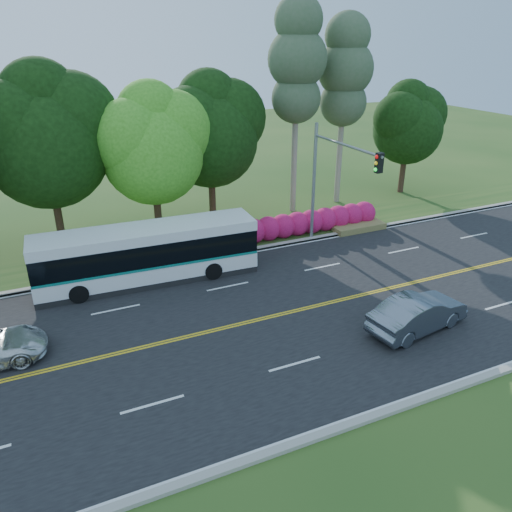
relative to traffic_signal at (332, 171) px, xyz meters
name	(u,v)px	position (x,y,z in m)	size (l,w,h in m)	color
ground	(267,318)	(-6.49, -5.40, -4.67)	(120.00, 120.00, 0.00)	#264B19
road	(267,318)	(-6.49, -5.40, -4.66)	(60.00, 14.00, 0.02)	black
curb_north	(212,256)	(-6.49, 1.75, -4.60)	(60.00, 0.30, 0.15)	#9D9A8E
curb_south	(362,421)	(-6.49, -12.55, -4.60)	(60.00, 0.30, 0.15)	#9D9A8E
grass_verge	(202,245)	(-6.49, 3.60, -4.62)	(60.00, 4.00, 0.10)	#264B19
lane_markings	(265,318)	(-6.59, -5.40, -4.65)	(57.60, 13.82, 0.00)	gold
tree_row	(89,129)	(-11.65, 6.73, 2.06)	(44.70, 9.10, 13.84)	#321E16
bougainvillea_hedge	(314,222)	(0.69, 2.75, -3.95)	(9.50, 2.25, 1.50)	#A30D48
traffic_signal	(332,171)	(0.00, 0.00, 0.00)	(0.42, 6.10, 7.00)	gray
transit_bus	(147,255)	(-10.37, 0.40, -3.24)	(11.00, 2.85, 2.86)	white
sedan	(418,313)	(-1.11, -8.87, -3.88)	(1.63, 4.66, 1.54)	slate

